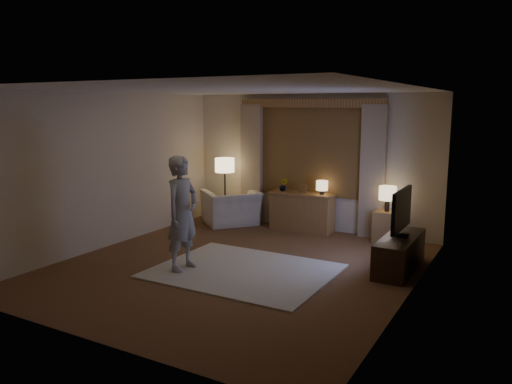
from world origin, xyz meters
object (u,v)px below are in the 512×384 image
Objects in this scene: armchair at (231,208)px; tv_stand at (399,253)px; sideboard at (302,213)px; person at (182,213)px; side_table at (386,227)px.

tv_stand is at bearing 110.88° from armchair.
sideboard is at bearing 146.72° from tv_stand.
person reaches higher than tv_stand.
side_table is 0.34× the size of person.
armchair is at bearing -170.84° from sideboard.
person reaches higher than side_table.
armchair is 2.95m from person.
armchair is 0.64× the size of person.
armchair is 3.09m from side_table.
tv_stand is at bearing -58.91° from person.
sideboard is 0.86× the size of tv_stand.
side_table is at bearing 112.11° from tv_stand.
side_table is 3.71m from person.
tv_stand is 3.21m from person.
side_table reaches higher than tv_stand.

